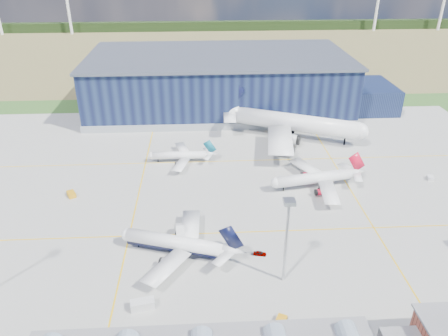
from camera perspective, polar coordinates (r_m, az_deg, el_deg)
ground at (r=133.41m, az=1.19°, el=-5.90°), size 600.00×600.00×0.00m
apron at (r=141.80m, az=0.89°, el=-3.65°), size 220.00×160.00×0.08m
farmland at (r=339.00m, az=-1.70°, el=15.12°), size 600.00×220.00×0.01m
treeline at (r=416.73m, az=-2.06°, el=18.05°), size 600.00×8.00×8.00m
hangar at (r=215.08m, az=0.05°, el=10.90°), size 145.00×62.00×26.10m
light_mast_center at (r=101.45m, az=8.26°, el=-7.77°), size 2.60×2.60×23.00m
airliner_navy at (r=115.08m, az=-6.43°, el=-8.86°), size 43.00×42.53×11.18m
airliner_red at (r=146.88m, az=11.76°, el=-0.63°), size 39.41×38.82×11.08m
airliner_widebody at (r=181.63m, az=9.43°, el=6.96°), size 85.49×84.78×21.22m
airliner_regional at (r=162.25m, az=-5.85°, el=2.15°), size 26.05×25.49×8.42m
gse_tug_a at (r=149.57m, az=-19.31°, el=-3.26°), size 3.74×4.31×1.53m
gse_tug_b at (r=100.64m, az=7.44°, el=-19.24°), size 3.22×3.67×1.33m
gse_van_a at (r=104.13m, az=-10.58°, el=-17.15°), size 5.71×3.33×2.34m
gse_cart_a at (r=166.93m, az=25.35°, el=-1.19°), size 2.60×3.30×1.26m
gse_tug_c at (r=190.39m, az=6.81°, el=4.89°), size 2.39×3.15×1.23m
airstair at (r=122.31m, az=-5.74°, el=-8.55°), size 2.70×5.69×3.53m
car_a at (r=117.26m, az=4.70°, el=-11.05°), size 3.66×2.03×1.18m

